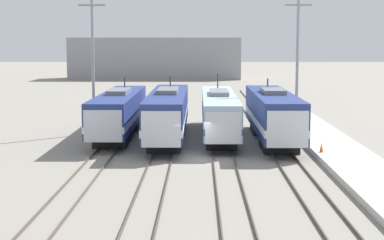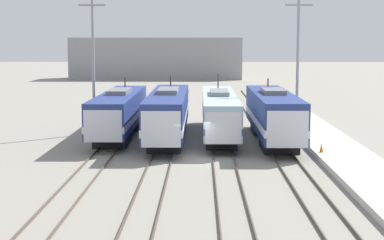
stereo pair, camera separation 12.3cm
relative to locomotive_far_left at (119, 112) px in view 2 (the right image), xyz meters
name	(u,v)px [view 2 (the right image)]	position (x,y,z in m)	size (l,w,h in m)	color
ground_plane	(193,158)	(6.35, -9.92, -2.06)	(400.00, 400.00, 0.00)	gray
rail_pair_far_left	(101,157)	(0.00, -9.92, -1.99)	(1.51, 120.00, 0.15)	#4C4238
rail_pair_center_left	(162,157)	(4.23, -9.92, -1.99)	(1.51, 120.00, 0.15)	#4C4238
rail_pair_center_right	(223,157)	(8.46, -9.92, -1.99)	(1.51, 120.00, 0.15)	#4C4238
rail_pair_far_right	(285,157)	(12.69, -9.92, -1.99)	(1.51, 120.00, 0.15)	#4C4238
locomotive_far_left	(119,112)	(0.00, 0.00, 0.00)	(3.00, 18.79, 4.77)	black
locomotive_center_left	(168,114)	(4.23, -1.84, 0.10)	(2.94, 19.59, 5.00)	black
locomotive_center_right	(219,113)	(8.46, -0.23, -0.03)	(2.78, 19.72, 5.11)	#232326
locomotive_far_right	(273,115)	(12.69, -2.68, 0.12)	(3.06, 18.02, 4.84)	black
catenary_tower_left	(93,57)	(-2.37, 1.72, 4.57)	(2.31, 0.25, 12.58)	gray
catenary_tower_right	(298,58)	(15.20, 1.72, 4.57)	(2.31, 0.25, 12.58)	gray
platform	(345,156)	(16.81, -9.92, -1.86)	(4.00, 120.00, 0.40)	beige
traffic_cone	(321,147)	(15.25, -9.67, -1.32)	(0.29, 0.29, 0.69)	orange
depot_building	(157,58)	(-2.53, 82.99, 2.27)	(35.77, 9.93, 8.67)	gray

